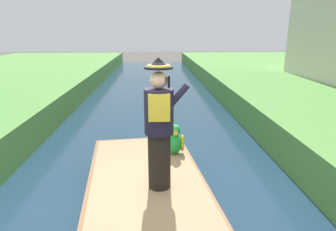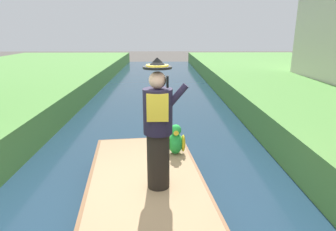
{
  "view_description": "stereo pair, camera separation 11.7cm",
  "coord_description": "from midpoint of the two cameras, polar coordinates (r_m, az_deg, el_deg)",
  "views": [
    {
      "loc": [
        0.11,
        -3.67,
        2.88
      ],
      "look_at": [
        0.32,
        0.68,
        1.61
      ],
      "focal_mm": 30.98,
      "sensor_mm": 36.0,
      "label": 1
    },
    {
      "loc": [
        0.22,
        -3.68,
        2.88
      ],
      "look_at": [
        0.32,
        0.68,
        1.61
      ],
      "focal_mm": 30.98,
      "sensor_mm": 36.0,
      "label": 2
    }
  ],
  "objects": [
    {
      "name": "canal_water",
      "position": [
        4.64,
        -4.61,
        -21.36
      ],
      "size": [
        5.54,
        48.0,
        0.1
      ],
      "primitive_type": "cube",
      "color": "#1E384C",
      "rests_on": "ground"
    },
    {
      "name": "boat",
      "position": [
        4.54,
        -4.67,
        -16.94
      ],
      "size": [
        2.24,
        4.37,
        0.61
      ],
      "color": "brown",
      "rests_on": "canal_water"
    },
    {
      "name": "person_pirate",
      "position": [
        3.97,
        -2.55,
        -2.06
      ],
      "size": [
        0.61,
        0.42,
        1.85
      ],
      "rotation": [
        0.0,
        0.0,
        -0.17
      ],
      "color": "black",
      "rests_on": "boat"
    },
    {
      "name": "parrot_plush",
      "position": [
        5.3,
        0.7,
        -5.04
      ],
      "size": [
        0.36,
        0.34,
        0.57
      ],
      "color": "green",
      "rests_on": "boat"
    }
  ]
}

